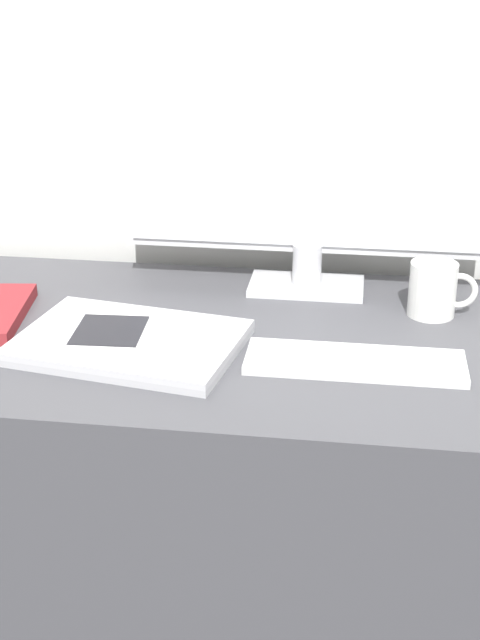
{
  "coord_description": "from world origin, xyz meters",
  "views": [
    {
      "loc": [
        0.17,
        -1.04,
        1.3
      ],
      "look_at": [
        -0.0,
        0.13,
        0.78
      ],
      "focal_mm": 50.0,
      "sensor_mm": 36.0,
      "label": 1
    }
  ],
  "objects_px": {
    "ereader": "(110,333)",
    "coffee_mug": "(434,289)",
    "monitor": "(310,165)",
    "keyboard": "(355,362)",
    "laptop": "(129,342)"
  },
  "relations": [
    {
      "from": "laptop",
      "to": "coffee_mug",
      "type": "relative_size",
      "value": 3.23
    },
    {
      "from": "monitor",
      "to": "laptop",
      "type": "height_order",
      "value": "monitor"
    },
    {
      "from": "ereader",
      "to": "coffee_mug",
      "type": "relative_size",
      "value": 1.45
    },
    {
      "from": "monitor",
      "to": "keyboard",
      "type": "xyz_separation_m",
      "value": [
        0.09,
        -0.3,
        -0.21
      ]
    },
    {
      "from": "ereader",
      "to": "coffee_mug",
      "type": "distance_m",
      "value": 0.53
    },
    {
      "from": "coffee_mug",
      "to": "keyboard",
      "type": "bearing_deg",
      "value": -120.2
    },
    {
      "from": "monitor",
      "to": "coffee_mug",
      "type": "xyz_separation_m",
      "value": [
        0.21,
        -0.09,
        -0.18
      ]
    },
    {
      "from": "monitor",
      "to": "ereader",
      "type": "height_order",
      "value": "monitor"
    },
    {
      "from": "ereader",
      "to": "monitor",
      "type": "bearing_deg",
      "value": 46.45
    },
    {
      "from": "ereader",
      "to": "coffee_mug",
      "type": "bearing_deg",
      "value": 22.48
    },
    {
      "from": "coffee_mug",
      "to": "laptop",
      "type": "bearing_deg",
      "value": -156.83
    },
    {
      "from": "keyboard",
      "to": "laptop",
      "type": "height_order",
      "value": "laptop"
    },
    {
      "from": "ereader",
      "to": "coffee_mug",
      "type": "xyz_separation_m",
      "value": [
        0.49,
        0.2,
        0.02
      ]
    },
    {
      "from": "laptop",
      "to": "ereader",
      "type": "height_order",
      "value": "ereader"
    },
    {
      "from": "coffee_mug",
      "to": "ereader",
      "type": "bearing_deg",
      "value": -157.52
    }
  ]
}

